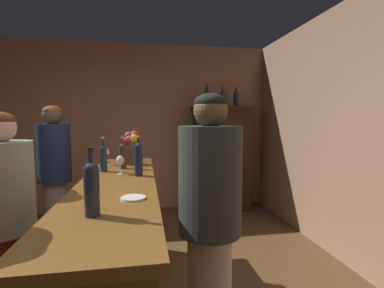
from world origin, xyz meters
TOP-DOWN VIEW (x-y plane):
  - wall_back at (0.00, 3.01)m, footprint 5.00×0.12m
  - bar_counter at (0.22, 0.37)m, footprint 0.55×2.39m
  - display_cabinet at (1.67, 2.70)m, footprint 0.98×0.44m
  - wine_bottle_rose at (0.07, 0.80)m, footprint 0.06×0.06m
  - wine_bottle_pinot at (0.17, -0.34)m, footprint 0.07×0.07m
  - wine_bottle_malbec at (0.22, 0.93)m, footprint 0.07×0.07m
  - wine_bottle_riesling at (0.20, 1.34)m, footprint 0.06×0.06m
  - wine_bottle_merlot at (0.37, 0.57)m, footprint 0.07×0.07m
  - wine_glass_front at (0.04, 1.18)m, footprint 0.07×0.07m
  - wine_glass_mid at (0.22, 0.66)m, footprint 0.06×0.06m
  - flower_arrangement at (0.29, 1.16)m, footprint 0.17×0.17m
  - cheese_plate at (0.35, -0.09)m, footprint 0.14×0.14m
  - display_bottle_left at (1.41, 2.70)m, footprint 0.08×0.08m
  - display_bottle_midleft at (1.67, 2.70)m, footprint 0.07×0.07m
  - display_bottle_center at (1.90, 2.70)m, footprint 0.08×0.08m
  - patron_by_cabinet at (-0.46, 0.22)m, footprint 0.36×0.36m
  - patron_in_grey at (-0.56, 1.58)m, footprint 0.35×0.35m
  - bartender at (0.80, -0.10)m, footprint 0.38×0.38m

SIDE VIEW (x-z plane):
  - bar_counter at x=0.22m, z-range 0.00..1.05m
  - patron_by_cabinet at x=-0.46m, z-range 0.07..1.62m
  - display_cabinet at x=1.67m, z-range 0.03..1.73m
  - bartender at x=0.80m, z-range 0.08..1.72m
  - patron_in_grey at x=-0.56m, z-range 0.09..1.73m
  - cheese_plate at x=0.35m, z-range 1.04..1.06m
  - wine_glass_mid at x=0.22m, z-range 1.08..1.23m
  - wine_glass_front at x=0.04m, z-range 1.07..1.24m
  - wine_bottle_riesling at x=0.20m, z-range 1.02..1.30m
  - wine_bottle_rose at x=0.07m, z-range 1.02..1.32m
  - wine_bottle_malbec at x=0.22m, z-range 1.03..1.32m
  - wine_bottle_pinot at x=0.17m, z-range 1.02..1.35m
  - wine_bottle_merlot at x=0.37m, z-range 1.03..1.35m
  - flower_arrangement at x=0.29m, z-range 1.04..1.38m
  - wall_back at x=0.00m, z-range 0.00..2.70m
  - display_bottle_midleft at x=1.67m, z-range 1.67..2.01m
  - display_bottle_center at x=1.90m, z-range 1.69..2.00m
  - display_bottle_left at x=1.41m, z-range 1.68..2.02m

